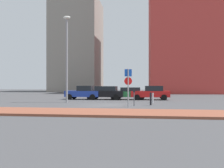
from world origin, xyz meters
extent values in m
plane|color=#424244|center=(0.00, 0.00, 0.00)|extent=(120.00, 120.00, 0.00)
cube|color=brown|center=(0.00, -5.81, 0.07)|extent=(40.00, 3.56, 0.14)
cube|color=#1E389E|center=(-4.07, 7.48, 0.66)|extent=(3.98, 1.85, 0.68)
cube|color=black|center=(-3.78, 7.47, 1.29)|extent=(1.71, 1.65, 0.59)
cylinder|color=black|center=(-5.43, 6.63, 0.32)|extent=(0.64, 0.23, 0.64)
cylinder|color=black|center=(-5.39, 8.39, 0.32)|extent=(0.64, 0.23, 0.64)
cylinder|color=black|center=(-2.76, 6.57, 0.32)|extent=(0.64, 0.23, 0.64)
cylinder|color=black|center=(-2.72, 8.33, 0.32)|extent=(0.64, 0.23, 0.64)
cube|color=black|center=(-1.54, 7.55, 0.66)|extent=(4.55, 2.05, 0.68)
cube|color=black|center=(-1.35, 7.54, 1.27)|extent=(2.47, 1.80, 0.53)
cylinder|color=black|center=(-3.11, 6.72, 0.32)|extent=(0.65, 0.25, 0.64)
cylinder|color=black|center=(-3.01, 8.54, 0.32)|extent=(0.65, 0.25, 0.64)
cylinder|color=black|center=(-0.08, 6.56, 0.32)|extent=(0.65, 0.25, 0.64)
cylinder|color=black|center=(0.02, 8.38, 0.32)|extent=(0.65, 0.25, 0.64)
cube|color=#237238|center=(1.07, 7.90, 0.63)|extent=(4.67, 2.04, 0.62)
cube|color=black|center=(1.38, 7.92, 1.17)|extent=(2.31, 1.76, 0.45)
cylinder|color=black|center=(-0.43, 6.93, 0.32)|extent=(0.65, 0.26, 0.64)
cylinder|color=black|center=(-0.53, 8.69, 0.32)|extent=(0.65, 0.26, 0.64)
cylinder|color=black|center=(2.68, 7.11, 0.32)|extent=(0.65, 0.26, 0.64)
cylinder|color=black|center=(2.57, 8.88, 0.32)|extent=(0.65, 0.26, 0.64)
cube|color=red|center=(3.63, 7.77, 0.66)|extent=(4.35, 1.86, 0.68)
cube|color=black|center=(4.04, 7.78, 1.29)|extent=(1.98, 1.66, 0.57)
cylinder|color=black|center=(2.19, 6.86, 0.32)|extent=(0.65, 0.24, 0.64)
cylinder|color=black|center=(2.15, 8.61, 0.32)|extent=(0.65, 0.24, 0.64)
cylinder|color=black|center=(5.12, 6.93, 0.32)|extent=(0.65, 0.24, 0.64)
cylinder|color=black|center=(5.07, 8.69, 0.32)|extent=(0.65, 0.24, 0.64)
cylinder|color=gray|center=(1.76, -1.61, 1.47)|extent=(0.10, 0.10, 2.93)
cube|color=#1447B7|center=(1.76, -1.61, 2.63)|extent=(0.54, 0.18, 0.55)
cylinder|color=red|center=(1.76, -1.61, 2.00)|extent=(0.59, 0.18, 0.60)
cylinder|color=#4C4C51|center=(2.16, -0.44, 0.56)|extent=(0.08, 0.08, 1.12)
cube|color=black|center=(2.16, -0.44, 1.26)|extent=(0.18, 0.14, 0.28)
cylinder|color=gray|center=(-4.42, 2.52, 4.02)|extent=(0.20, 0.20, 8.03)
ellipsoid|color=silver|center=(-4.42, 2.52, 8.18)|extent=(0.70, 0.36, 0.30)
cylinder|color=#B7B7BC|center=(3.78, 3.00, 0.47)|extent=(0.14, 0.14, 0.94)
cylinder|color=black|center=(3.51, 0.56, 0.53)|extent=(0.15, 0.15, 1.06)
cube|color=#BF3833|center=(11.20, 32.82, 15.72)|extent=(14.20, 17.52, 31.45)
cube|color=gray|center=(-13.24, 38.08, 11.09)|extent=(10.95, 11.92, 22.18)
camera|label=1|loc=(2.96, -20.29, 1.76)|focal=39.35mm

